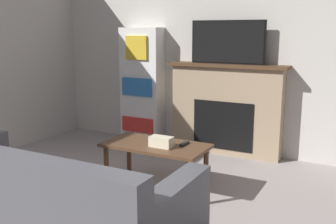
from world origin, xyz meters
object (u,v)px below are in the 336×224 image
Objects in this scene: bookshelf at (142,86)px; fireplace at (226,109)px; couch at (42,216)px; tv at (227,42)px; coffee_table at (156,150)px.

fireplace is at bearing 1.05° from bookshelf.
bookshelf reaches higher than couch.
couch is 1.30× the size of bookshelf.
fireplace reaches higher than couch.
fireplace is at bearing 83.62° from couch.
tv is (0.00, -0.02, 0.84)m from fireplace.
bookshelf is at bearing 107.84° from couch.
fireplace is 0.95× the size of bookshelf.
couch is at bearing -96.43° from tv.
tv is at bearing 83.57° from couch.
coffee_table is 1.84m from bookshelf.
tv is 0.59× the size of bookshelf.
couch is 1.40m from coffee_table.
couch is 2.05× the size of coffee_table.
tv is 0.92× the size of coffee_table.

